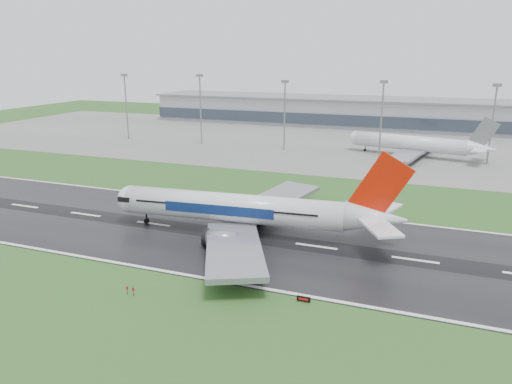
% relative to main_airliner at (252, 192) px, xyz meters
% --- Properties ---
extents(ground, '(520.00, 520.00, 0.00)m').
position_rel_main_airliner_xyz_m(ground, '(-4.56, -2.12, -9.90)').
color(ground, '#244E1C').
rests_on(ground, ground).
extents(runway, '(400.00, 45.00, 0.10)m').
position_rel_main_airliner_xyz_m(runway, '(-4.56, -2.12, -9.85)').
color(runway, black).
rests_on(runway, ground).
extents(apron, '(400.00, 130.00, 0.08)m').
position_rel_main_airliner_xyz_m(apron, '(-4.56, 122.88, -9.86)').
color(apron, slate).
rests_on(apron, ground).
extents(terminal, '(240.00, 36.00, 15.00)m').
position_rel_main_airliner_xyz_m(terminal, '(-4.56, 182.88, -2.40)').
color(terminal, '#8F939A').
rests_on(terminal, ground).
extents(main_airliner, '(71.78, 68.91, 19.59)m').
position_rel_main_airliner_xyz_m(main_airliner, '(0.00, 0.00, 0.00)').
color(main_airliner, silver).
rests_on(main_airliner, runway).
extents(parked_airliner, '(67.37, 64.32, 16.84)m').
position_rel_main_airliner_xyz_m(parked_airliner, '(29.78, 102.90, -1.39)').
color(parked_airliner, silver).
rests_on(parked_airliner, apron).
extents(runway_sign, '(2.29, 0.84, 1.04)m').
position_rel_main_airliner_xyz_m(runway_sign, '(19.06, -25.97, -9.38)').
color(runway_sign, black).
rests_on(runway_sign, ground).
extents(floodmast_0, '(0.64, 0.64, 29.46)m').
position_rel_main_airliner_xyz_m(floodmast_0, '(-101.38, 97.88, 4.84)').
color(floodmast_0, gray).
rests_on(floodmast_0, ground).
extents(floodmast_1, '(0.64, 0.64, 29.81)m').
position_rel_main_airliner_xyz_m(floodmast_1, '(-62.12, 97.88, 5.01)').
color(floodmast_1, gray).
rests_on(floodmast_1, ground).
extents(floodmast_2, '(0.64, 0.64, 28.01)m').
position_rel_main_airliner_xyz_m(floodmast_2, '(-22.94, 97.88, 4.11)').
color(floodmast_2, gray).
rests_on(floodmast_2, ground).
extents(floodmast_3, '(0.64, 0.64, 28.61)m').
position_rel_main_airliner_xyz_m(floodmast_3, '(16.63, 97.88, 4.41)').
color(floodmast_3, gray).
rests_on(floodmast_3, ground).
extents(floodmast_4, '(0.64, 0.64, 28.19)m').
position_rel_main_airliner_xyz_m(floodmast_4, '(55.90, 97.88, 4.20)').
color(floodmast_4, gray).
rests_on(floodmast_4, ground).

